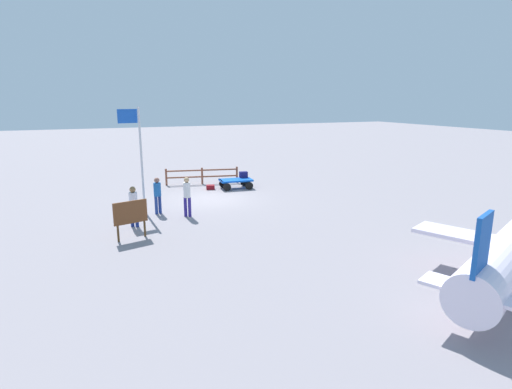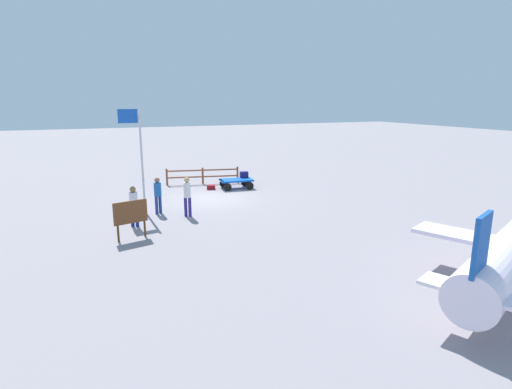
% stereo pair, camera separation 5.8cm
% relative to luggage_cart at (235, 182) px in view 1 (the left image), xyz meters
% --- Properties ---
extents(ground_plane, '(120.00, 120.00, 0.00)m').
position_rel_luggage_cart_xyz_m(ground_plane, '(2.10, 1.94, -0.41)').
color(ground_plane, gray).
extents(luggage_cart, '(1.96, 1.34, 0.55)m').
position_rel_luggage_cart_xyz_m(luggage_cart, '(0.00, 0.00, 0.00)').
color(luggage_cart, blue).
rests_on(luggage_cart, ground).
extents(suitcase_navy, '(0.52, 0.38, 0.35)m').
position_rel_luggage_cart_xyz_m(suitcase_navy, '(-0.64, -0.35, 0.32)').
color(suitcase_navy, '#19184F').
rests_on(suitcase_navy, luggage_cart).
extents(suitcase_maroon, '(0.55, 0.49, 0.25)m').
position_rel_luggage_cart_xyz_m(suitcase_maroon, '(1.41, -0.38, -0.29)').
color(suitcase_maroon, maroon).
rests_on(suitcase_maroon, ground).
extents(worker_lead, '(0.42, 0.42, 1.78)m').
position_rel_luggage_cart_xyz_m(worker_lead, '(4.00, 4.73, 0.61)').
color(worker_lead, navy).
rests_on(worker_lead, ground).
extents(worker_trailing, '(0.44, 0.44, 1.68)m').
position_rel_luggage_cart_xyz_m(worker_trailing, '(5.12, 3.73, 0.57)').
color(worker_trailing, navy).
rests_on(worker_trailing, ground).
extents(worker_supervisor, '(0.46, 0.46, 1.68)m').
position_rel_luggage_cart_xyz_m(worker_supervisor, '(6.36, 5.36, 0.57)').
color(worker_supervisor, navy).
rests_on(worker_supervisor, ground).
extents(flagpole, '(0.96, 0.20, 4.79)m').
position_rel_luggage_cart_xyz_m(flagpole, '(5.79, 3.27, 2.47)').
color(flagpole, silver).
rests_on(flagpole, ground).
extents(signboard, '(1.25, 0.38, 1.46)m').
position_rel_luggage_cart_xyz_m(signboard, '(6.65, 6.90, 0.55)').
color(signboard, '#4C3319').
rests_on(signboard, ground).
extents(wooden_fence, '(4.35, 1.01, 1.01)m').
position_rel_luggage_cart_xyz_m(wooden_fence, '(1.42, -2.06, 0.18)').
color(wooden_fence, brown).
rests_on(wooden_fence, ground).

